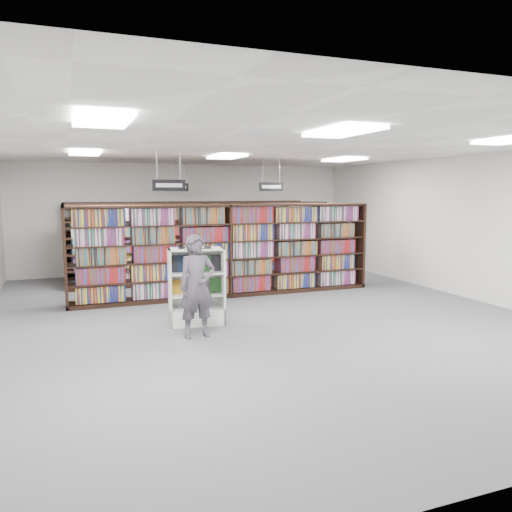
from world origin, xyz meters
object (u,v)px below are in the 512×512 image
object	(u,v)px
endcap_display	(197,298)
shopper	(197,286)
bookshelf_row_near	(227,251)
open_book	(194,246)

from	to	relation	value
endcap_display	shopper	distance (m)	0.93
bookshelf_row_near	shopper	size ratio (longest dim) A/B	4.13
bookshelf_row_near	shopper	world-z (taller)	bookshelf_row_near
shopper	open_book	bearing A→B (deg)	74.23
open_book	shopper	bearing A→B (deg)	-90.94
endcap_display	open_book	size ratio (longest dim) A/B	2.20
bookshelf_row_near	open_book	size ratio (longest dim) A/B	11.11
bookshelf_row_near	open_book	world-z (taller)	bookshelf_row_near
endcap_display	open_book	world-z (taller)	open_book
shopper	bookshelf_row_near	bearing A→B (deg)	59.49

